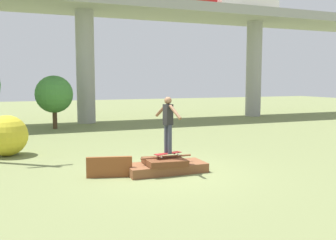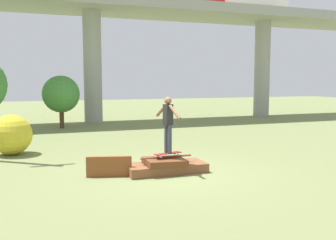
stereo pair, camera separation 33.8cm
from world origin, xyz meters
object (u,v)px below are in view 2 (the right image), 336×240
object	(u,v)px
skater	(168,121)
tree_behind_left	(61,94)
skateboard	(168,154)
car_on_overpass_mid	(252,1)
bush_yellow_flowering	(11,135)

from	to	relation	value
skater	tree_behind_left	size ratio (longest dim) A/B	0.55
skateboard	car_on_overpass_mid	xyz separation A→B (m)	(10.74, 12.85, 7.40)
skateboard	skater	world-z (taller)	skater
skater	bush_yellow_flowering	xyz separation A→B (m)	(-4.29, 4.30, -0.78)
tree_behind_left	car_on_overpass_mid	bearing A→B (deg)	6.84
skater	bush_yellow_flowering	bearing A→B (deg)	134.95
tree_behind_left	bush_yellow_flowering	size ratio (longest dim) A/B	2.02
skater	bush_yellow_flowering	size ratio (longest dim) A/B	1.12
tree_behind_left	skater	bearing A→B (deg)	-79.56
skateboard	car_on_overpass_mid	size ratio (longest dim) A/B	0.19
car_on_overpass_mid	bush_yellow_flowering	size ratio (longest dim) A/B	3.19
skateboard	car_on_overpass_mid	bearing A→B (deg)	50.10
skateboard	bush_yellow_flowering	bearing A→B (deg)	134.95
skateboard	bush_yellow_flowering	distance (m)	6.08
skater	car_on_overpass_mid	size ratio (longest dim) A/B	0.35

